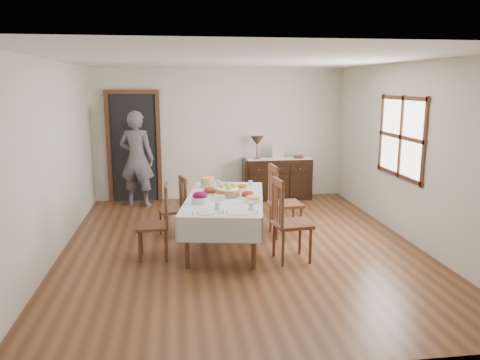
{
  "coord_description": "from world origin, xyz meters",
  "views": [
    {
      "loc": [
        -0.89,
        -6.32,
        2.28
      ],
      "look_at": [
        0.0,
        0.1,
        0.95
      ],
      "focal_mm": 35.0,
      "sensor_mm": 36.0,
      "label": 1
    }
  ],
  "objects": [
    {
      "name": "ham_platter_a",
      "position": [
        -0.41,
        0.31,
        0.75
      ],
      "size": [
        0.31,
        0.31,
        0.11
      ],
      "color": "silver",
      "rests_on": "dining_table"
    },
    {
      "name": "ham_platter_b",
      "position": [
        0.1,
        0.02,
        0.74
      ],
      "size": [
        0.31,
        0.31,
        0.11
      ],
      "color": "silver",
      "rests_on": "dining_table"
    },
    {
      "name": "chair_right_far",
      "position": [
        0.69,
        0.41,
        0.56
      ],
      "size": [
        0.48,
        0.48,
        1.1
      ],
      "rotation": [
        0.0,
        0.0,
        1.63
      ],
      "color": "#562E1D",
      "rests_on": "ground"
    },
    {
      "name": "pineapple_bowl",
      "position": [
        -0.41,
        0.77,
        0.79
      ],
      "size": [
        0.22,
        0.22,
        0.15
      ],
      "color": "tan",
      "rests_on": "dining_table"
    },
    {
      "name": "bread_basket",
      "position": [
        -0.17,
        0.12,
        0.78
      ],
      "size": [
        0.33,
        0.33,
        0.18
      ],
      "color": "#91623B",
      "rests_on": "dining_table"
    },
    {
      "name": "runner",
      "position": [
        1.15,
        2.72,
        0.82
      ],
      "size": [
        1.3,
        0.35,
        0.01
      ],
      "color": "white",
      "rests_on": "sideboard"
    },
    {
      "name": "setting_right",
      "position": [
        -0.07,
        -0.75,
        0.74
      ],
      "size": [
        0.44,
        0.31,
        0.1
      ],
      "color": "silver",
      "rests_on": "dining_table"
    },
    {
      "name": "sideboard",
      "position": [
        1.11,
        2.72,
        0.41
      ],
      "size": [
        1.36,
        0.5,
        0.82
      ],
      "color": "black",
      "rests_on": "ground"
    },
    {
      "name": "picture_frame",
      "position": [
        1.11,
        2.67,
        0.96
      ],
      "size": [
        0.22,
        0.08,
        0.28
      ],
      "color": "tan",
      "rests_on": "sideboard"
    },
    {
      "name": "chair_left_far",
      "position": [
        -0.92,
        0.61,
        0.46
      ],
      "size": [
        0.46,
        0.46,
        0.91
      ],
      "rotation": [
        0.0,
        0.0,
        -1.33
      ],
      "color": "#562E1D",
      "rests_on": "ground"
    },
    {
      "name": "butter_dish",
      "position": [
        -0.31,
        -0.1,
        0.75
      ],
      "size": [
        0.15,
        0.11,
        0.07
      ],
      "color": "silver",
      "rests_on": "dining_table"
    },
    {
      "name": "chair_right_near",
      "position": [
        0.53,
        -0.62,
        0.56
      ],
      "size": [
        0.5,
        0.5,
        1.1
      ],
      "rotation": [
        0.0,
        0.0,
        1.68
      ],
      "color": "#562E1D",
      "rests_on": "ground"
    },
    {
      "name": "table_lamp",
      "position": [
        0.7,
        2.7,
        1.17
      ],
      "size": [
        0.26,
        0.26,
        0.46
      ],
      "color": "brown",
      "rests_on": "sideboard"
    },
    {
      "name": "glass_far_b",
      "position": [
        0.25,
        0.73,
        0.76
      ],
      "size": [
        0.06,
        0.06,
        0.09
      ],
      "color": "silver",
      "rests_on": "dining_table"
    },
    {
      "name": "dining_table",
      "position": [
        -0.22,
        0.07,
        0.63
      ],
      "size": [
        1.41,
        2.23,
        0.72
      ],
      "rotation": [
        0.0,
        0.0,
        -0.18
      ],
      "color": "silver",
      "rests_on": "ground"
    },
    {
      "name": "glass_far_a",
      "position": [
        -0.25,
        0.75,
        0.77
      ],
      "size": [
        0.07,
        0.07,
        0.1
      ],
      "color": "silver",
      "rests_on": "dining_table"
    },
    {
      "name": "ground",
      "position": [
        0.0,
        0.0,
        0.0
      ],
      "size": [
        6.0,
        6.0,
        0.0
      ],
      "primitive_type": "plane",
      "color": "brown"
    },
    {
      "name": "room_shell",
      "position": [
        -0.15,
        0.42,
        1.64
      ],
      "size": [
        5.02,
        6.02,
        2.65
      ],
      "color": "white",
      "rests_on": "ground"
    },
    {
      "name": "carrot_bowl",
      "position": [
        0.07,
        0.44,
        0.75
      ],
      "size": [
        0.24,
        0.24,
        0.08
      ],
      "color": "silver",
      "rests_on": "dining_table"
    },
    {
      "name": "deco_bowl",
      "position": [
        1.55,
        2.71,
        0.85
      ],
      "size": [
        0.2,
        0.2,
        0.06
      ],
      "color": "#562E1D",
      "rests_on": "sideboard"
    },
    {
      "name": "egg_basket",
      "position": [
        -0.13,
        0.46,
        0.76
      ],
      "size": [
        0.24,
        0.24,
        0.11
      ],
      "color": "black",
      "rests_on": "dining_table"
    },
    {
      "name": "beet_bowl",
      "position": [
        -0.59,
        -0.23,
        0.79
      ],
      "size": [
        0.23,
        0.23,
        0.16
      ],
      "color": "silver",
      "rests_on": "dining_table"
    },
    {
      "name": "setting_left",
      "position": [
        -0.49,
        -0.68,
        0.74
      ],
      "size": [
        0.44,
        0.31,
        0.1
      ],
      "color": "silver",
      "rests_on": "dining_table"
    },
    {
      "name": "casserole_dish",
      "position": [
        0.14,
        -0.25,
        0.75
      ],
      "size": [
        0.25,
        0.25,
        0.08
      ],
      "color": "silver",
      "rests_on": "dining_table"
    },
    {
      "name": "person",
      "position": [
        -1.62,
        2.54,
        0.97
      ],
      "size": [
        0.69,
        0.55,
        1.93
      ],
      "primitive_type": "imported",
      "rotation": [
        0.0,
        0.0,
        2.83
      ],
      "color": "#595A65",
      "rests_on": "ground"
    },
    {
      "name": "chair_left_near",
      "position": [
        -1.17,
        -0.3,
        0.5
      ],
      "size": [
        0.42,
        0.42,
        0.99
      ],
      "rotation": [
        0.0,
        0.0,
        -1.57
      ],
      "color": "#562E1D",
      "rests_on": "ground"
    }
  ]
}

